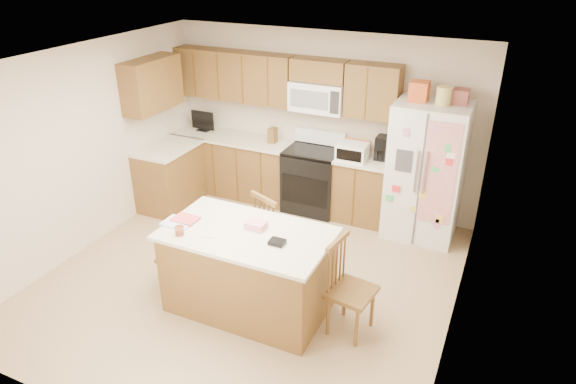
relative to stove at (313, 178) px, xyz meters
The scene contains 9 objects.
ground 1.99m from the stove, 90.00° to the right, with size 4.50×4.50×0.00m, color #987C59.
room_shell 2.16m from the stove, 90.00° to the right, with size 4.60×4.60×2.52m.
cabinetry 1.09m from the stove, behind, with size 3.36×1.56×2.15m.
stove is the anchor object (origin of this frame).
refrigerator 1.63m from the stove, ahead, with size 0.90×0.79×2.04m.
island 2.41m from the stove, 84.29° to the right, with size 1.74×1.00×1.02m.
windsor_chair_left 2.47m from the stove, 105.75° to the right, with size 0.43×0.44×0.86m.
windsor_chair_back 1.66m from the stove, 83.69° to the right, with size 0.57×0.56×1.02m.
windsor_chair_right 2.65m from the stove, 60.34° to the right, with size 0.48×0.49×1.02m.
Camera 1 is at (2.46, -4.32, 3.55)m, focal length 32.00 mm.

